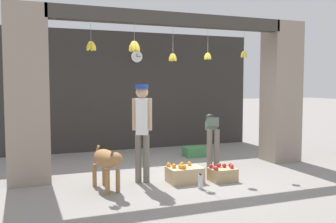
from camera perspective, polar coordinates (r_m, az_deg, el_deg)
name	(u,v)px	position (r m, az deg, el deg)	size (l,w,h in m)	color
ground_plane	(176,173)	(7.24, 1.23, -9.38)	(60.00, 60.00, 0.00)	gray
shop_back_wall	(134,91)	(9.79, -5.23, 3.14)	(6.55, 0.12, 3.03)	#2D2B28
shop_pillar_left	(27,95)	(6.81, -20.68, 2.39)	(0.70, 0.60, 3.03)	gray
shop_pillar_right	(281,92)	(8.62, 16.84, 2.82)	(0.70, 0.60, 3.03)	gray
storefront_awning	(173,21)	(7.23, 0.73, 13.58)	(4.65, 0.29, 0.91)	#3D3833
dog	(107,160)	(6.10, -9.30, -7.35)	(0.42, 1.05, 0.71)	#9E7042
shopkeeper	(142,125)	(6.43, -3.97, -2.00)	(0.32, 0.31, 1.70)	#6B665B
worker_stooping	(212,133)	(7.54, 6.71, -3.33)	(0.46, 0.80, 1.07)	#6B665B
fruit_crate_oranges	(185,174)	(6.59, 2.55, -9.52)	(0.59, 0.41, 0.33)	tan
fruit_crate_apples	(222,174)	(6.73, 8.28, -9.38)	(0.45, 0.34, 0.29)	tan
produce_box_green	(194,152)	(8.84, 3.97, -6.11)	(0.47, 0.38, 0.23)	#42844C
water_bottle	(200,181)	(6.22, 4.94, -10.58)	(0.08, 0.08, 0.25)	silver
wall_clock	(137,57)	(9.76, -4.78, 8.35)	(0.32, 0.03, 0.32)	black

